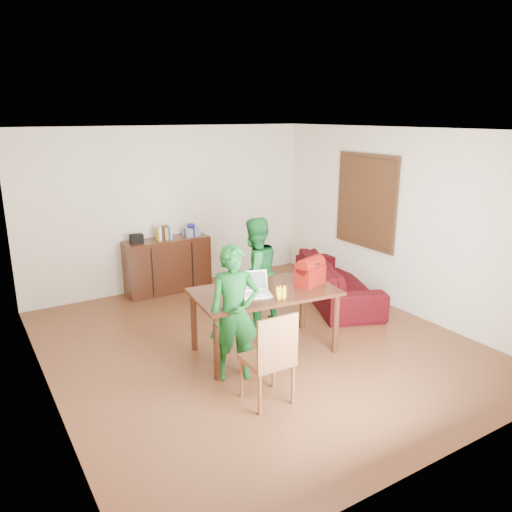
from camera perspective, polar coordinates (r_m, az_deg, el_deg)
room at (r=6.24m, az=-0.45°, el=1.36°), size 5.20×5.70×2.90m
table at (r=6.12m, az=0.98°, el=-4.85°), size 1.83×1.16×0.81m
chair at (r=5.26m, az=1.34°, el=-13.51°), size 0.47×0.45×1.01m
person_near at (r=5.52m, az=-2.49°, el=-6.53°), size 0.65×0.54×1.54m
person_far at (r=6.78m, az=-0.17°, el=-2.09°), size 0.84×0.70×1.56m
laptop at (r=5.90m, az=-0.00°, el=-4.10°), size 0.42×0.35×0.25m
bananas at (r=5.77m, az=2.87°, el=-4.72°), size 0.18×0.11×0.07m
bottle at (r=5.82m, az=3.27°, el=-3.96°), size 0.06×0.06×0.18m
red_bag at (r=6.27m, az=6.23°, el=-2.05°), size 0.43×0.32×0.28m
sofa at (r=8.08m, az=9.24°, el=-2.72°), size 1.67×2.37×0.64m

